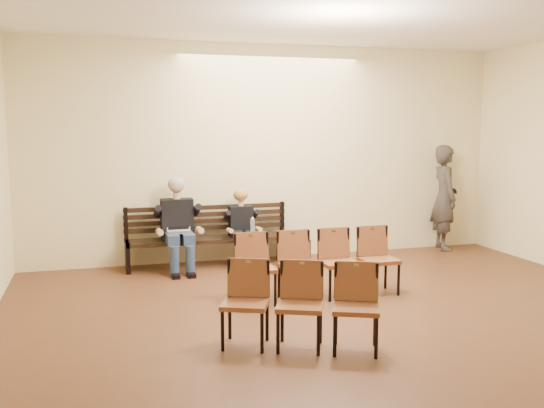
% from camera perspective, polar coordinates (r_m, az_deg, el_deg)
% --- Properties ---
extents(ground, '(10.00, 10.00, 0.00)m').
position_cam_1_polar(ground, '(5.82, 14.15, -15.09)').
color(ground, '#54321C').
rests_on(ground, ground).
extents(room_walls, '(8.02, 10.01, 3.51)m').
position_cam_1_polar(room_walls, '(6.08, 11.12, 10.42)').
color(room_walls, beige).
rests_on(room_walls, ground).
extents(bench, '(2.60, 0.90, 0.45)m').
position_cam_1_polar(bench, '(9.62, -5.91, -4.48)').
color(bench, black).
rests_on(bench, ground).
extents(seated_man, '(0.60, 0.83, 1.44)m').
position_cam_1_polar(seated_man, '(9.33, -8.85, -1.81)').
color(seated_man, black).
rests_on(seated_man, ground).
extents(seated_woman, '(0.46, 0.64, 1.07)m').
position_cam_1_polar(seated_woman, '(9.54, -2.81, -2.64)').
color(seated_woman, black).
rests_on(seated_woman, ground).
extents(laptop, '(0.40, 0.34, 0.26)m').
position_cam_1_polar(laptop, '(9.19, -8.68, -2.84)').
color(laptop, silver).
rests_on(laptop, bench).
extents(water_bottle, '(0.07, 0.07, 0.24)m').
position_cam_1_polar(water_bottle, '(9.36, -1.84, -2.64)').
color(water_bottle, silver).
rests_on(water_bottle, bench).
extents(bag, '(0.50, 0.43, 0.31)m').
position_cam_1_polar(bag, '(10.08, 2.24, -4.29)').
color(bag, black).
rests_on(bag, ground).
extents(passerby, '(0.66, 0.87, 2.14)m').
position_cam_1_polar(passerby, '(11.12, 15.95, 1.29)').
color(passerby, '#37332D').
rests_on(passerby, ground).
extents(chair_row_front, '(2.15, 0.51, 0.88)m').
position_cam_1_polar(chair_row_front, '(7.77, 4.45, -5.72)').
color(chair_row_front, brown).
rests_on(chair_row_front, ground).
extents(chair_row_back, '(1.60, 1.06, 0.86)m').
position_cam_1_polar(chair_row_back, '(6.06, 2.64, -9.60)').
color(chair_row_back, brown).
rests_on(chair_row_back, ground).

